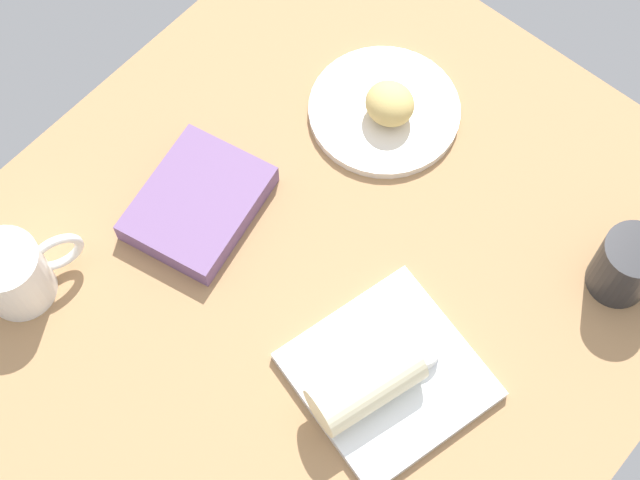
% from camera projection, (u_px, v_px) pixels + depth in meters
% --- Properties ---
extents(dining_table, '(1.10, 0.90, 0.04)m').
position_uv_depth(dining_table, '(303.00, 298.00, 1.31)').
color(dining_table, '#9E754C').
rests_on(dining_table, ground).
extents(round_plate, '(0.22, 0.22, 0.01)m').
position_uv_depth(round_plate, '(384.00, 111.00, 1.41)').
color(round_plate, silver).
rests_on(round_plate, dining_table).
extents(scone_pastry, '(0.08, 0.08, 0.06)m').
position_uv_depth(scone_pastry, '(390.00, 104.00, 1.38)').
color(scone_pastry, tan).
rests_on(scone_pastry, round_plate).
extents(square_plate, '(0.26, 0.26, 0.02)m').
position_uv_depth(square_plate, '(388.00, 375.00, 1.24)').
color(square_plate, white).
rests_on(square_plate, dining_table).
extents(sauce_cup, '(0.06, 0.06, 0.02)m').
position_uv_depth(sauce_cup, '(419.00, 348.00, 1.23)').
color(sauce_cup, silver).
rests_on(sauce_cup, square_plate).
extents(breakfast_wrap, '(0.15, 0.10, 0.07)m').
position_uv_depth(breakfast_wrap, '(366.00, 384.00, 1.19)').
color(breakfast_wrap, beige).
rests_on(breakfast_wrap, square_plate).
extents(book_stack, '(0.21, 0.18, 0.04)m').
position_uv_depth(book_stack, '(197.00, 205.00, 1.33)').
color(book_stack, '#6B4C7A').
rests_on(book_stack, dining_table).
extents(coffee_mug, '(0.13, 0.08, 0.10)m').
position_uv_depth(coffee_mug, '(628.00, 263.00, 1.26)').
color(coffee_mug, '#262628').
rests_on(coffee_mug, dining_table).
extents(second_mug, '(0.14, 0.09, 0.10)m').
position_uv_depth(second_mug, '(15.00, 273.00, 1.25)').
color(second_mug, white).
rests_on(second_mug, dining_table).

